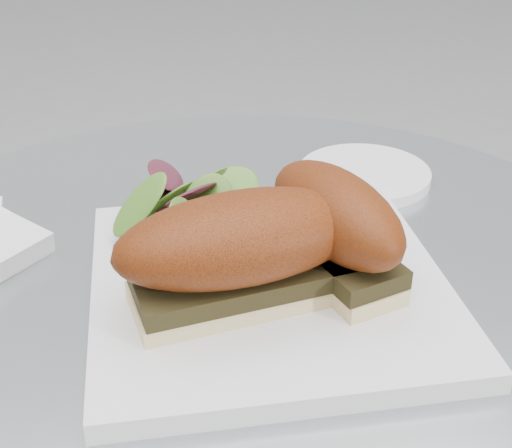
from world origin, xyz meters
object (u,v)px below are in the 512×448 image
(saucer, at_px, (364,175))
(sandwich_left, at_px, (242,248))
(sandwich_right, at_px, (335,224))
(plate, at_px, (268,286))

(saucer, bearing_deg, sandwich_left, -132.29)
(sandwich_left, height_order, saucer, sandwich_left)
(sandwich_right, xyz_separation_m, saucer, (0.10, 0.17, -0.05))
(plate, bearing_deg, saucer, 48.72)
(sandwich_left, xyz_separation_m, saucer, (0.17, 0.19, -0.05))
(plate, bearing_deg, sandwich_right, -6.55)
(plate, xyz_separation_m, sandwich_left, (-0.03, -0.02, 0.05))
(plate, relative_size, saucer, 2.01)
(sandwich_left, bearing_deg, sandwich_right, 7.15)
(plate, distance_m, sandwich_right, 0.07)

